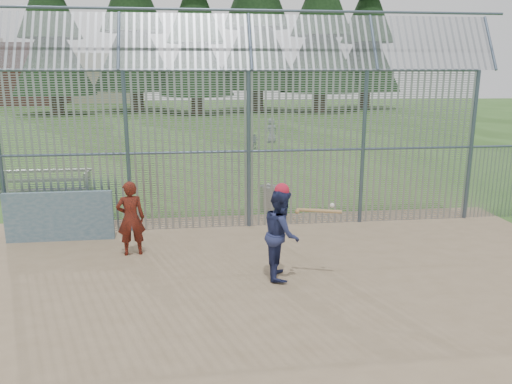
{
  "coord_description": "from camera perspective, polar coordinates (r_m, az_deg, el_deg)",
  "views": [
    {
      "loc": [
        -1.35,
        -8.94,
        4.0
      ],
      "look_at": [
        0.0,
        2.0,
        1.3
      ],
      "focal_mm": 35.0,
      "sensor_mm": 36.0,
      "label": 1
    }
  ],
  "objects": [
    {
      "name": "ground",
      "position": [
        9.89,
        1.45,
        -10.1
      ],
      "size": [
        120.0,
        120.0,
        0.0
      ],
      "primitive_type": "plane",
      "color": "#2D511E",
      "rests_on": "ground"
    },
    {
      "name": "dirt_infield",
      "position": [
        9.43,
        1.9,
        -11.27
      ],
      "size": [
        14.0,
        10.0,
        0.02
      ],
      "primitive_type": "cube",
      "color": "#756047",
      "rests_on": "ground"
    },
    {
      "name": "dugout_wall",
      "position": [
        12.73,
        -21.56,
        -2.62
      ],
      "size": [
        2.5,
        0.12,
        1.2
      ],
      "primitive_type": "cube",
      "color": "#38566B",
      "rests_on": "dirt_infield"
    },
    {
      "name": "batter",
      "position": [
        9.73,
        2.92,
        -4.79
      ],
      "size": [
        0.76,
        0.93,
        1.77
      ],
      "primitive_type": "imported",
      "rotation": [
        0.0,
        0.0,
        1.47
      ],
      "color": "navy",
      "rests_on": "dirt_infield"
    },
    {
      "name": "onlooker",
      "position": [
        11.24,
        -14.12,
        -2.93
      ],
      "size": [
        0.66,
        0.48,
        1.66
      ],
      "primitive_type": "imported",
      "rotation": [
        0.0,
        0.0,
        3.29
      ],
      "color": "maroon",
      "rests_on": "dirt_infield"
    },
    {
      "name": "bg_kid_standing",
      "position": [
        28.26,
        1.79,
        7.04
      ],
      "size": [
        0.79,
        0.66,
        1.39
      ],
      "primitive_type": "imported",
      "rotation": [
        0.0,
        0.0,
        3.52
      ],
      "color": "slate",
      "rests_on": "ground"
    },
    {
      "name": "bg_kid_seated",
      "position": [
        26.05,
        -0.16,
        5.81
      ],
      "size": [
        0.5,
        0.39,
        0.79
      ],
      "primitive_type": "imported",
      "rotation": [
        0.0,
        0.0,
        2.63
      ],
      "color": "gray",
      "rests_on": "ground"
    },
    {
      "name": "batting_gear",
      "position": [
        9.5,
        3.75,
        -0.24
      ],
      "size": [
        1.26,
        0.45,
        0.57
      ],
      "color": "red",
      "rests_on": "ground"
    },
    {
      "name": "trash_can",
      "position": [
        14.5,
        1.43,
        -0.7
      ],
      "size": [
        0.56,
        0.56,
        0.82
      ],
      "color": "gray",
      "rests_on": "ground"
    },
    {
      "name": "bleacher",
      "position": [
        18.01,
        -23.08,
        1.14
      ],
      "size": [
        3.0,
        0.95,
        0.72
      ],
      "color": "slate",
      "rests_on": "ground"
    },
    {
      "name": "backstop_fence",
      "position": [
        12.88,
        7.27,
        6.33
      ],
      "size": [
        20.09,
        0.81,
        5.3
      ],
      "color": "#47566B",
      "rests_on": "ground"
    },
    {
      "name": "distant_buildings",
      "position": [
        68.98,
        -26.12,
        12.07
      ],
      "size": [
        26.5,
        10.5,
        8.0
      ],
      "color": "brown",
      "rests_on": "ground"
    }
  ]
}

